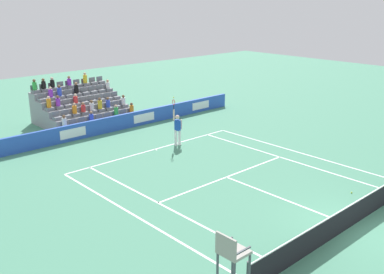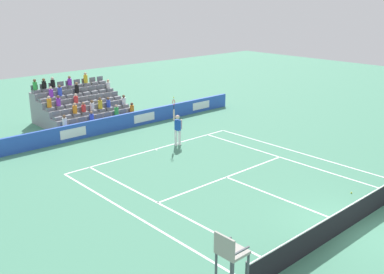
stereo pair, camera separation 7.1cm
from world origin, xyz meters
name	(u,v)px [view 1 (the left image)]	position (x,y,z in m)	size (l,w,h in m)	color
ground_plane	(352,226)	(0.00, 0.00, 0.00)	(80.00, 80.00, 0.00)	#47896B
line_baseline	(155,149)	(0.00, -11.89, 0.00)	(10.97, 0.10, 0.01)	white
line_service	(226,177)	(0.00, -6.40, 0.00)	(8.23, 0.10, 0.01)	white
line_centre_service	(282,198)	(0.00, -3.20, 0.00)	(0.10, 6.40, 0.01)	white
line_singles_sideline_left	(165,207)	(4.12, -5.95, 0.00)	(0.10, 11.89, 0.01)	white
line_singles_sideline_right	(287,159)	(-4.12, -5.95, 0.00)	(0.10, 11.89, 0.01)	white
line_doubles_sideline_left	(138,217)	(5.49, -5.95, 0.00)	(0.10, 11.89, 0.01)	white
line_doubles_sideline_right	(302,153)	(-5.49, -5.95, 0.00)	(0.10, 11.89, 0.01)	white
line_centre_mark	(156,150)	(0.00, -11.79, 0.00)	(0.10, 0.20, 0.01)	white
sponsor_barrier	(110,125)	(0.00, -16.45, 0.49)	(20.76, 0.22, 0.97)	blue
tennis_net	(353,214)	(0.00, 0.00, 0.49)	(11.97, 0.10, 1.07)	#33383D
tennis_player	(177,129)	(-1.42, -11.59, 0.99)	(0.51, 0.41, 2.85)	white
umpire_chair	(232,260)	(6.76, 0.11, 1.52)	(0.70, 0.70, 2.34)	#474C54
stadium_stand	(81,109)	(0.01, -20.01, 0.83)	(5.58, 4.75, 3.05)	gray
loose_tennis_ball	(352,193)	(-2.67, -1.47, 0.03)	(0.07, 0.07, 0.07)	#D1E533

